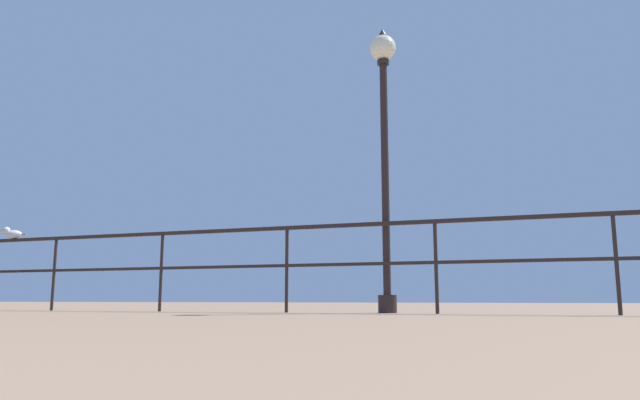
# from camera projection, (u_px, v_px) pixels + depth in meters

# --- Properties ---
(pier_railing) EXTENTS (21.22, 0.05, 1.11)m
(pier_railing) POSITION_uv_depth(u_px,v_px,m) (358.00, 246.00, 7.44)
(pier_railing) COLOR black
(pier_railing) RESTS_ON ground_plane
(lamppost_center) EXTENTS (0.35, 0.35, 3.73)m
(lamppost_center) POSITION_uv_depth(u_px,v_px,m) (384.00, 125.00, 7.75)
(lamppost_center) COLOR black
(lamppost_center) RESTS_ON ground_plane
(seagull_on_rail) EXTENTS (0.35, 0.27, 0.18)m
(seagull_on_rail) POSITION_uv_depth(u_px,v_px,m) (13.00, 233.00, 9.47)
(seagull_on_rail) COLOR silver
(seagull_on_rail) RESTS_ON pier_railing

